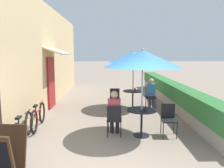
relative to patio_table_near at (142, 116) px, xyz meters
name	(u,v)px	position (x,y,z in m)	size (l,w,h in m)	color
cafe_facade_wall	(49,57)	(-3.44, 3.76, 1.54)	(0.98, 11.84, 4.20)	#D6B784
planter_hedge	(170,92)	(1.85, 3.79, -0.01)	(0.60, 10.84, 1.01)	gray
patio_table_near	(142,116)	(0.00, 0.00, 0.00)	(0.81, 0.81, 0.74)	black
patio_umbrella_near	(143,59)	(0.00, 0.00, 1.57)	(2.05, 2.05, 2.39)	#B7B7BC
cafe_chair_near_left	(169,117)	(0.75, 0.02, -0.03)	(0.43, 0.43, 0.87)	black
cafe_chair_near_right	(114,118)	(-0.75, -0.02, -0.03)	(0.43, 0.43, 0.87)	black
seated_patron_near_right	(114,111)	(-0.74, 0.09, 0.14)	(0.35, 0.42, 1.25)	#23232D
coffee_cup_near	(145,108)	(0.08, -0.05, 0.24)	(0.07, 0.07, 0.09)	#232328
patio_table_mid	(133,95)	(0.10, 3.01, 0.00)	(0.81, 0.81, 0.74)	black
patio_umbrella_mid	(133,57)	(0.10, 3.01, 1.57)	(2.05, 2.05, 2.39)	#B7B7BC
cafe_chair_mid_left	(151,96)	(0.84, 3.08, -0.03)	(0.40, 0.40, 0.87)	black
seated_patron_mid_left	(151,92)	(0.84, 2.97, 0.14)	(0.34, 0.40, 1.25)	#23232D
cafe_chair_mid_right	(115,97)	(-0.65, 2.94, -0.03)	(0.40, 0.40, 0.87)	black
coffee_cup_mid	(135,89)	(0.20, 3.13, 0.24)	(0.07, 0.07, 0.09)	#B73D3D
bicycle_leaning	(23,129)	(-3.10, -0.35, -0.20)	(0.17, 1.67, 0.74)	black
bicycle_second	(38,116)	(-3.04, 0.71, -0.19)	(0.19, 1.69, 0.77)	black
menu_board	(5,156)	(-2.71, -2.13, -0.08)	(0.62, 0.69, 0.96)	#422819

